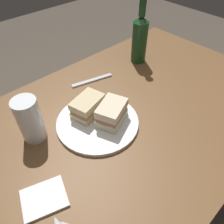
# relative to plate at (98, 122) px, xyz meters

# --- Properties ---
(ground_plane) EXTENTS (6.00, 6.00, 0.00)m
(ground_plane) POSITION_rel_plate_xyz_m (0.10, -0.03, -0.72)
(ground_plane) COLOR #4C4238
(dining_table) EXTENTS (1.30, 0.79, 0.71)m
(dining_table) POSITION_rel_plate_xyz_m (0.10, -0.03, -0.36)
(dining_table) COLOR brown
(dining_table) RESTS_ON ground
(plate) EXTENTS (0.28, 0.28, 0.01)m
(plate) POSITION_rel_plate_xyz_m (0.00, 0.00, 0.00)
(plate) COLOR white
(plate) RESTS_ON dining_table
(sandwich_half_left) EXTENTS (0.13, 0.11, 0.07)m
(sandwich_half_left) POSITION_rel_plate_xyz_m (0.04, -0.03, 0.04)
(sandwich_half_left) COLOR beige
(sandwich_half_left) RESTS_ON plate
(sandwich_half_right) EXTENTS (0.13, 0.10, 0.06)m
(sandwich_half_right) POSITION_rel_plate_xyz_m (0.00, 0.05, 0.04)
(sandwich_half_right) COLOR beige
(sandwich_half_right) RESTS_ON plate
(potato_wedge_front) EXTENTS (0.04, 0.05, 0.02)m
(potato_wedge_front) POSITION_rel_plate_xyz_m (0.02, 0.09, 0.01)
(potato_wedge_front) COLOR gold
(potato_wedge_front) RESTS_ON plate
(potato_wedge_middle) EXTENTS (0.02, 0.04, 0.02)m
(potato_wedge_middle) POSITION_rel_plate_xyz_m (0.08, -0.02, 0.02)
(potato_wedge_middle) COLOR #B77F33
(potato_wedge_middle) RESTS_ON plate
(potato_wedge_back) EXTENTS (0.05, 0.05, 0.02)m
(potato_wedge_back) POSITION_rel_plate_xyz_m (0.03, -0.01, 0.02)
(potato_wedge_back) COLOR #AD702D
(potato_wedge_back) RESTS_ON plate
(potato_wedge_left_edge) EXTENTS (0.05, 0.04, 0.02)m
(potato_wedge_left_edge) POSITION_rel_plate_xyz_m (0.02, 0.07, 0.02)
(potato_wedge_left_edge) COLOR #AD702D
(potato_wedge_left_edge) RESTS_ON plate
(potato_wedge_right_edge) EXTENTS (0.03, 0.04, 0.02)m
(potato_wedge_right_edge) POSITION_rel_plate_xyz_m (0.09, -0.01, 0.01)
(potato_wedge_right_edge) COLOR #AD702D
(potato_wedge_right_edge) RESTS_ON plate
(pint_glass) EXTENTS (0.07, 0.07, 0.15)m
(pint_glass) POSITION_rel_plate_xyz_m (-0.18, 0.09, 0.06)
(pint_glass) COLOR white
(pint_glass) RESTS_ON dining_table
(cider_bottle) EXTENTS (0.07, 0.07, 0.28)m
(cider_bottle) POSITION_rel_plate_xyz_m (0.40, 0.18, 0.11)
(cider_bottle) COLOR #19421E
(cider_bottle) RESTS_ON dining_table
(napkin) EXTENTS (0.13, 0.12, 0.01)m
(napkin) POSITION_rel_plate_xyz_m (-0.27, -0.11, -0.00)
(napkin) COLOR white
(napkin) RESTS_ON dining_table
(fork) EXTENTS (0.18, 0.06, 0.01)m
(fork) POSITION_rel_plate_xyz_m (0.14, 0.20, -0.00)
(fork) COLOR silver
(fork) RESTS_ON dining_table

